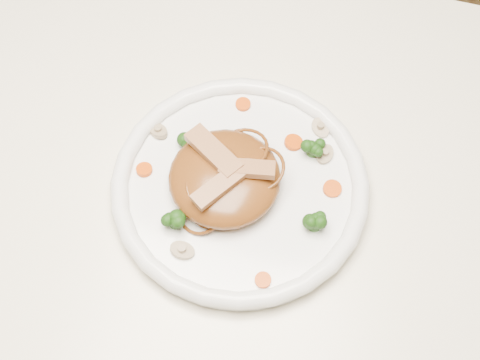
# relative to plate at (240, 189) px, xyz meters

# --- Properties ---
(table) EXTENTS (1.20, 0.80, 0.75)m
(table) POSITION_rel_plate_xyz_m (-0.06, -0.04, -0.11)
(table) COLOR white
(table) RESTS_ON ground
(plate) EXTENTS (0.34, 0.34, 0.02)m
(plate) POSITION_rel_plate_xyz_m (0.00, 0.00, 0.00)
(plate) COLOR white
(plate) RESTS_ON table
(noodle_mound) EXTENTS (0.15, 0.15, 0.04)m
(noodle_mound) POSITION_rel_plate_xyz_m (-0.02, -0.00, 0.03)
(noodle_mound) COLOR brown
(noodle_mound) RESTS_ON plate
(chicken_a) EXTENTS (0.06, 0.03, 0.01)m
(chicken_a) POSITION_rel_plate_xyz_m (0.01, 0.00, 0.05)
(chicken_a) COLOR #AC7951
(chicken_a) RESTS_ON noodle_mound
(chicken_b) EXTENTS (0.07, 0.06, 0.01)m
(chicken_b) POSITION_rel_plate_xyz_m (-0.03, 0.01, 0.05)
(chicken_b) COLOR #AC7951
(chicken_b) RESTS_ON noodle_mound
(chicken_c) EXTENTS (0.05, 0.06, 0.01)m
(chicken_c) POSITION_rel_plate_xyz_m (-0.02, -0.03, 0.05)
(chicken_c) COLOR #AC7951
(chicken_c) RESTS_ON noodle_mound
(broccoli_0) EXTENTS (0.03, 0.03, 0.03)m
(broccoli_0) POSITION_rel_plate_xyz_m (0.07, 0.06, 0.02)
(broccoli_0) COLOR #1E470E
(broccoli_0) RESTS_ON plate
(broccoli_1) EXTENTS (0.02, 0.02, 0.03)m
(broccoli_1) POSITION_rel_plate_xyz_m (-0.07, 0.03, 0.02)
(broccoli_1) COLOR #1E470E
(broccoli_1) RESTS_ON plate
(broccoli_2) EXTENTS (0.03, 0.03, 0.03)m
(broccoli_2) POSITION_rel_plate_xyz_m (-0.06, -0.06, 0.02)
(broccoli_2) COLOR #1E470E
(broccoli_2) RESTS_ON plate
(broccoli_3) EXTENTS (0.03, 0.03, 0.03)m
(broccoli_3) POSITION_rel_plate_xyz_m (0.09, -0.03, 0.02)
(broccoli_3) COLOR #1E470E
(broccoli_3) RESTS_ON plate
(carrot_0) EXTENTS (0.02, 0.02, 0.00)m
(carrot_0) POSITION_rel_plate_xyz_m (0.04, 0.07, 0.01)
(carrot_0) COLOR #DC4C08
(carrot_0) RESTS_ON plate
(carrot_1) EXTENTS (0.02, 0.02, 0.00)m
(carrot_1) POSITION_rel_plate_xyz_m (-0.11, -0.01, 0.01)
(carrot_1) COLOR #DC4C08
(carrot_1) RESTS_ON plate
(carrot_2) EXTENTS (0.03, 0.03, 0.00)m
(carrot_2) POSITION_rel_plate_xyz_m (0.10, 0.02, 0.01)
(carrot_2) COLOR #DC4C08
(carrot_2) RESTS_ON plate
(carrot_3) EXTENTS (0.02, 0.02, 0.00)m
(carrot_3) POSITION_rel_plate_xyz_m (-0.03, 0.11, 0.01)
(carrot_3) COLOR #DC4C08
(carrot_3) RESTS_ON plate
(carrot_4) EXTENTS (0.02, 0.02, 0.00)m
(carrot_4) POSITION_rel_plate_xyz_m (0.05, -0.10, 0.01)
(carrot_4) COLOR #DC4C08
(carrot_4) RESTS_ON plate
(mushroom_0) EXTENTS (0.03, 0.03, 0.01)m
(mushroom_0) POSITION_rel_plate_xyz_m (-0.04, -0.09, 0.01)
(mushroom_0) COLOR tan
(mushroom_0) RESTS_ON plate
(mushroom_1) EXTENTS (0.03, 0.03, 0.01)m
(mushroom_1) POSITION_rel_plate_xyz_m (0.08, 0.06, 0.01)
(mushroom_1) COLOR tan
(mushroom_1) RESTS_ON plate
(mushroom_2) EXTENTS (0.04, 0.04, 0.01)m
(mushroom_2) POSITION_rel_plate_xyz_m (-0.11, 0.04, 0.01)
(mushroom_2) COLOR tan
(mushroom_2) RESTS_ON plate
(mushroom_3) EXTENTS (0.04, 0.04, 0.01)m
(mushroom_3) POSITION_rel_plate_xyz_m (0.07, 0.10, 0.01)
(mushroom_3) COLOR tan
(mushroom_3) RESTS_ON plate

